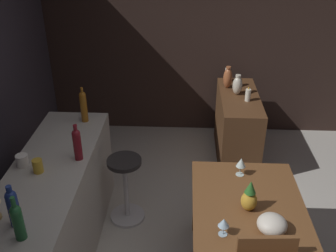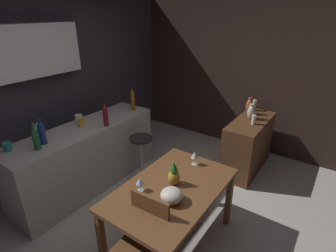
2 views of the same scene
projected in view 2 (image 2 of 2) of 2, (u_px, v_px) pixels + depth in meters
name	position (u px, v px, depth m)	size (l,w,h in m)	color
ground_plane	(161.00, 227.00, 3.03)	(9.00, 9.00, 0.00)	#B7B2A8
wall_kitchen_back	(33.00, 83.00, 3.50)	(5.20, 0.33, 2.60)	#38333D
wall_side_right	(232.00, 73.00, 4.57)	(0.10, 4.40, 2.60)	#33231E
dining_table	(172.00, 194.00, 2.56)	(1.33, 0.84, 0.74)	brown
kitchen_counter	(87.00, 157.00, 3.61)	(2.10, 0.60, 0.90)	#B2ADA3
sideboard_cabinet	(248.00, 145.00, 4.02)	(1.10, 0.44, 0.82)	#56351E
chair_near_window	(143.00, 242.00, 2.23)	(0.42, 0.42, 0.90)	brown
bar_stool	(142.00, 157.00, 3.79)	(0.34, 0.34, 0.68)	#262323
wine_glass_left	(140.00, 182.00, 2.44)	(0.08, 0.08, 0.14)	silver
wine_glass_right	(195.00, 155.00, 2.86)	(0.08, 0.08, 0.16)	silver
pineapple_centerpiece	(174.00, 175.00, 2.53)	(0.12, 0.12, 0.25)	gold
fruit_bowl	(172.00, 195.00, 2.32)	(0.20, 0.20, 0.13)	beige
wine_bottle_green	(36.00, 138.00, 2.83)	(0.07, 0.07, 0.31)	#1E592D
wine_bottle_amber	(133.00, 100.00, 3.95)	(0.07, 0.07, 0.35)	#8C5114
wine_bottle_cobalt	(42.00, 132.00, 2.95)	(0.07, 0.07, 0.30)	navy
wine_bottle_ruby	(105.00, 115.00, 3.42)	(0.07, 0.07, 0.31)	maroon
cup_white	(79.00, 118.00, 3.58)	(0.13, 0.10, 0.10)	white
cup_teal	(7.00, 147.00, 2.84)	(0.12, 0.08, 0.10)	teal
cup_mustard	(81.00, 122.00, 3.45)	(0.11, 0.08, 0.11)	gold
counter_lamp	(38.00, 127.00, 3.07)	(0.12, 0.12, 0.21)	#A58447
pillar_candle_tall	(254.00, 120.00, 3.69)	(0.06, 0.06, 0.16)	white
pillar_candle_short	(254.00, 105.00, 4.20)	(0.07, 0.07, 0.20)	white
vase_copper	(249.00, 106.00, 4.05)	(0.11, 0.11, 0.26)	#B26038
vase_ceramic_ivory	(251.00, 112.00, 3.86)	(0.11, 0.11, 0.24)	beige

